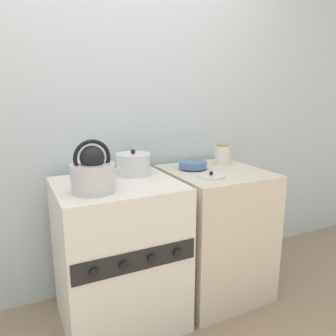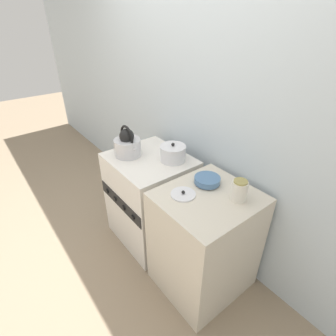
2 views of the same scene
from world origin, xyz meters
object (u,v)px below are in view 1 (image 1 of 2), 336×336
Objects in this scene: kettle at (93,173)px; enamel_bowl at (193,165)px; stove at (119,253)px; storage_jar at (222,155)px; cooking_pot at (133,164)px; loose_pot_lid at (211,176)px.

kettle is 0.75m from enamel_bowl.
stove is 0.97m from storage_jar.
stove is 0.56m from kettle.
cooking_pot is 0.48m from loose_pot_lid.
storage_jar is at bearing 15.02° from kettle.
stove is at bearing 36.07° from kettle.
kettle is (-0.15, -0.11, 0.53)m from stove.
storage_jar is (0.97, 0.26, -0.03)m from kettle.
enamel_bowl is (0.71, 0.23, -0.07)m from kettle.
cooking_pot is (0.30, 0.24, -0.03)m from kettle.
cooking_pot is 1.24× the size of loose_pot_lid.
enamel_bowl is 1.09× the size of loose_pot_lid.
loose_pot_lid is at bearing -135.37° from storage_jar.
cooking_pot is 0.41m from enamel_bowl.
stove is 3.15× the size of kettle.
kettle is 1.29× the size of cooking_pot.
kettle is 1.60× the size of loose_pot_lid.
storage_jar is at bearing 1.32° from cooking_pot.
enamel_bowl reaches higher than stove.
kettle reaches higher than enamel_bowl.
stove is at bearing -169.57° from storage_jar.
cooking_pot is at bearing 38.97° from kettle.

